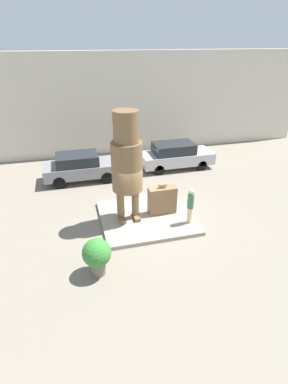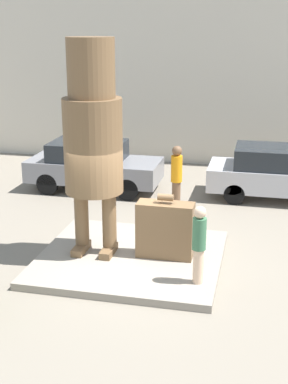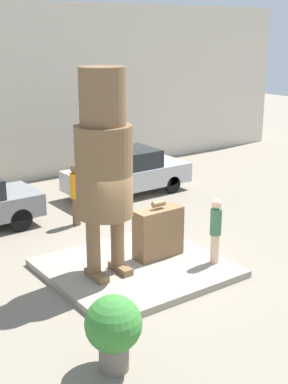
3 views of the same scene
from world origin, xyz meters
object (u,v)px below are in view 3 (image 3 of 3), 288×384
(statue_figure, at_px, (104,158))
(worker_hivis, at_px, (76,192))
(giant_suitcase, at_px, (158,232))
(parked_car_silver, at_px, (126,172))
(planter_pot, at_px, (113,328))
(tourist, at_px, (216,228))

(statue_figure, distance_m, worker_hivis, 4.18)
(giant_suitcase, distance_m, worker_hivis, 3.50)
(parked_car_silver, height_order, planter_pot, parked_car_silver)
(statue_figure, bearing_deg, planter_pot, -119.77)
(giant_suitcase, height_order, planter_pot, giant_suitcase)
(planter_pot, bearing_deg, statue_figure, 60.23)
(statue_figure, xyz_separation_m, giant_suitcase, (1.54, 0.08, -2.08))
(statue_figure, distance_m, tourist, 3.18)
(statue_figure, relative_size, giant_suitcase, 3.24)
(giant_suitcase, bearing_deg, worker_hivis, 95.59)
(tourist, height_order, worker_hivis, worker_hivis)
(tourist, height_order, planter_pot, tourist)
(worker_hivis, bearing_deg, statue_figure, -108.73)
(tourist, bearing_deg, planter_pot, -154.81)
(giant_suitcase, relative_size, worker_hivis, 0.78)
(planter_pot, bearing_deg, tourist, 25.19)
(statue_figure, height_order, giant_suitcase, statue_figure)
(parked_car_silver, distance_m, worker_hivis, 3.28)
(parked_car_silver, relative_size, planter_pot, 3.24)
(tourist, xyz_separation_m, worker_hivis, (-1.20, 4.55, -0.02))
(tourist, bearing_deg, giant_suitcase, 128.53)
(statue_figure, relative_size, tourist, 2.91)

